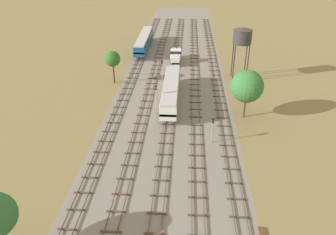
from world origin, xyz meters
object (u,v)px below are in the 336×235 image
object	(u,v)px
water_tower	(243,36)
signal_post_nearest	(162,69)
signal_post_near	(213,127)
shunter_loco_centre_left_near	(176,55)
diesel_railcar_centre_left_nearest	(171,89)
passenger_coach_far_left_mid	(144,40)
signal_post_mid	(156,96)

from	to	relation	value
water_tower	signal_post_nearest	bearing A→B (deg)	-167.41
signal_post_near	shunter_loco_centre_left_near	bearing A→B (deg)	100.61
diesel_railcar_centre_left_nearest	passenger_coach_far_left_mid	world-z (taller)	same
diesel_railcar_centre_left_nearest	passenger_coach_far_left_mid	xyz separation A→B (m)	(-9.51, 34.45, 0.02)
shunter_loco_centre_left_near	diesel_railcar_centre_left_nearest	bearing A→B (deg)	-90.00
water_tower	signal_post_mid	size ratio (longest dim) A/B	1.99
signal_post_mid	signal_post_nearest	bearing A→B (deg)	90.00
passenger_coach_far_left_mid	water_tower	distance (m)	33.05
shunter_loco_centre_left_near	signal_post_mid	bearing A→B (deg)	-94.67
water_tower	signal_post_mid	xyz separation A→B (m)	(-17.02, -18.50, -6.01)
signal_post_near	passenger_coach_far_left_mid	bearing A→B (deg)	108.81
signal_post_nearest	signal_post_near	world-z (taller)	signal_post_nearest
water_tower	signal_post_nearest	world-z (taller)	water_tower
passenger_coach_far_left_mid	signal_post_mid	xyz separation A→B (m)	(7.14, -39.93, 1.05)
diesel_railcar_centre_left_nearest	signal_post_mid	distance (m)	6.07
shunter_loco_centre_left_near	signal_post_near	size ratio (longest dim) A/B	1.88
passenger_coach_far_left_mid	water_tower	bearing A→B (deg)	-41.58
diesel_railcar_centre_left_nearest	shunter_loco_centre_left_near	distance (m)	23.67
signal_post_nearest	signal_post_mid	world-z (taller)	signal_post_mid
shunter_loco_centre_left_near	signal_post_nearest	xyz separation A→B (m)	(-2.38, -14.43, 1.42)
water_tower	signal_post_near	xyz separation A→B (m)	(-7.50, -27.44, -6.77)
passenger_coach_far_left_mid	water_tower	size ratio (longest dim) A/B	1.90
signal_post_near	water_tower	bearing A→B (deg)	74.71
signal_post_nearest	signal_post_mid	distance (m)	14.71
signal_post_nearest	shunter_loco_centre_left_near	bearing A→B (deg)	80.64
shunter_loco_centre_left_near	water_tower	xyz separation A→B (m)	(14.64, -10.64, 7.66)
water_tower	diesel_railcar_centre_left_nearest	bearing A→B (deg)	-138.34
passenger_coach_far_left_mid	signal_post_mid	size ratio (longest dim) A/B	3.79
shunter_loco_centre_left_near	signal_post_near	distance (m)	38.75
shunter_loco_centre_left_near	signal_post_near	bearing A→B (deg)	-79.39
diesel_railcar_centre_left_nearest	signal_post_mid	xyz separation A→B (m)	(-2.38, -5.48, 1.07)
shunter_loco_centre_left_near	signal_post_near	xyz separation A→B (m)	(7.14, -38.08, 0.89)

